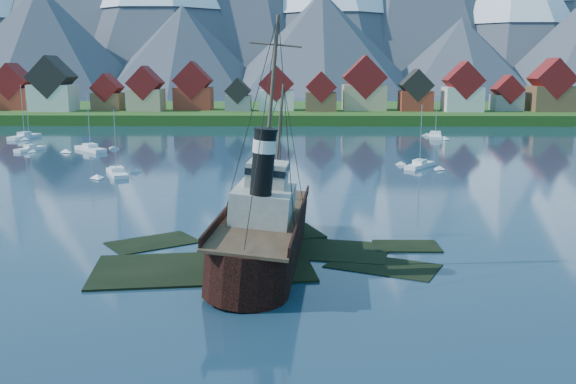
{
  "coord_description": "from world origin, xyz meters",
  "views": [
    {
      "loc": [
        4.79,
        -52.87,
        16.46
      ],
      "look_at": [
        3.9,
        6.0,
        5.0
      ],
      "focal_mm": 40.0,
      "sensor_mm": 36.0,
      "label": 1
    }
  ],
  "objects_px": {
    "sailboat_a": "(117,174)",
    "sailboat_e": "(435,137)",
    "sailboat_f": "(25,137)",
    "tugboat_wreck": "(261,227)",
    "sailboat_b": "(30,149)",
    "sailboat_d": "(420,166)",
    "sailboat_c": "(90,150)"
  },
  "relations": [
    {
      "from": "sailboat_e",
      "to": "tugboat_wreck",
      "type": "bearing_deg",
      "value": -99.55
    },
    {
      "from": "sailboat_a",
      "to": "sailboat_e",
      "type": "bearing_deg",
      "value": 17.87
    },
    {
      "from": "tugboat_wreck",
      "to": "sailboat_d",
      "type": "xyz_separation_m",
      "value": [
        23.64,
        51.97,
        -2.48
      ]
    },
    {
      "from": "sailboat_e",
      "to": "sailboat_b",
      "type": "bearing_deg",
      "value": -153.11
    },
    {
      "from": "sailboat_a",
      "to": "sailboat_c",
      "type": "xyz_separation_m",
      "value": [
        -13.54,
        29.34,
        0.04
      ]
    },
    {
      "from": "sailboat_e",
      "to": "sailboat_f",
      "type": "height_order",
      "value": "sailboat_f"
    },
    {
      "from": "sailboat_c",
      "to": "tugboat_wreck",
      "type": "bearing_deg",
      "value": -105.39
    },
    {
      "from": "sailboat_d",
      "to": "sailboat_e",
      "type": "height_order",
      "value": "sailboat_e"
    },
    {
      "from": "sailboat_f",
      "to": "sailboat_d",
      "type": "bearing_deg",
      "value": -11.49
    },
    {
      "from": "sailboat_b",
      "to": "sailboat_f",
      "type": "xyz_separation_m",
      "value": [
        -10.54,
        22.25,
        0.06
      ]
    },
    {
      "from": "sailboat_e",
      "to": "sailboat_c",
      "type": "bearing_deg",
      "value": -150.45
    },
    {
      "from": "sailboat_f",
      "to": "sailboat_a",
      "type": "bearing_deg",
      "value": -39.54
    },
    {
      "from": "sailboat_a",
      "to": "sailboat_b",
      "type": "bearing_deg",
      "value": 106.93
    },
    {
      "from": "sailboat_b",
      "to": "sailboat_e",
      "type": "relative_size",
      "value": 0.83
    },
    {
      "from": "tugboat_wreck",
      "to": "sailboat_c",
      "type": "bearing_deg",
      "value": 121.96
    },
    {
      "from": "sailboat_b",
      "to": "sailboat_c",
      "type": "distance_m",
      "value": 12.26
    },
    {
      "from": "tugboat_wreck",
      "to": "sailboat_e",
      "type": "bearing_deg",
      "value": 73.93
    },
    {
      "from": "sailboat_a",
      "to": "sailboat_c",
      "type": "relative_size",
      "value": 0.87
    },
    {
      "from": "sailboat_a",
      "to": "sailboat_c",
      "type": "distance_m",
      "value": 32.31
    },
    {
      "from": "sailboat_b",
      "to": "sailboat_c",
      "type": "xyz_separation_m",
      "value": [
        12.26,
        -0.21,
        0.03
      ]
    },
    {
      "from": "tugboat_wreck",
      "to": "sailboat_f",
      "type": "height_order",
      "value": "tugboat_wreck"
    },
    {
      "from": "tugboat_wreck",
      "to": "sailboat_f",
      "type": "bearing_deg",
      "value": 126.85
    },
    {
      "from": "sailboat_f",
      "to": "sailboat_e",
      "type": "bearing_deg",
      "value": 17.27
    },
    {
      "from": "sailboat_a",
      "to": "sailboat_f",
      "type": "xyz_separation_m",
      "value": [
        -36.33,
        51.8,
        0.07
      ]
    },
    {
      "from": "sailboat_b",
      "to": "sailboat_f",
      "type": "height_order",
      "value": "sailboat_f"
    },
    {
      "from": "tugboat_wreck",
      "to": "sailboat_b",
      "type": "distance_m",
      "value": 88.75
    },
    {
      "from": "sailboat_c",
      "to": "sailboat_e",
      "type": "bearing_deg",
      "value": -24.33
    },
    {
      "from": "tugboat_wreck",
      "to": "sailboat_f",
      "type": "xyz_separation_m",
      "value": [
        -61.24,
        95.05,
        -2.43
      ]
    },
    {
      "from": "sailboat_b",
      "to": "sailboat_d",
      "type": "relative_size",
      "value": 0.96
    },
    {
      "from": "sailboat_d",
      "to": "sailboat_f",
      "type": "height_order",
      "value": "sailboat_f"
    },
    {
      "from": "sailboat_e",
      "to": "sailboat_d",
      "type": "bearing_deg",
      "value": -94.38
    },
    {
      "from": "sailboat_a",
      "to": "sailboat_f",
      "type": "height_order",
      "value": "sailboat_f"
    }
  ]
}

